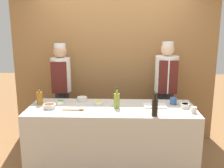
% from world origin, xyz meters
% --- Properties ---
extents(ground_plane, '(14.00, 14.00, 0.00)m').
position_xyz_m(ground_plane, '(0.00, 0.00, 0.00)').
color(ground_plane, olive).
extents(cabinet_wall, '(3.37, 0.18, 2.40)m').
position_xyz_m(cabinet_wall, '(0.00, 1.11, 1.20)').
color(cabinet_wall, olive).
rests_on(cabinet_wall, ground_plane).
extents(counter, '(2.20, 0.78, 0.89)m').
position_xyz_m(counter, '(0.00, 0.00, 0.45)').
color(counter, beige).
rests_on(counter, ground_plane).
extents(sauce_bowl_yellow, '(0.11, 0.11, 0.05)m').
position_xyz_m(sauce_bowl_yellow, '(-0.18, 0.11, 0.92)').
color(sauce_bowl_yellow, silver).
rests_on(sauce_bowl_yellow, counter).
extents(sauce_bowl_brown, '(0.16, 0.16, 0.06)m').
position_xyz_m(sauce_bowl_brown, '(-0.81, -0.07, 0.92)').
color(sauce_bowl_brown, silver).
rests_on(sauce_bowl_brown, counter).
extents(sauce_bowl_red, '(0.11, 0.11, 0.06)m').
position_xyz_m(sauce_bowl_red, '(0.96, 0.01, 0.92)').
color(sauce_bowl_red, silver).
rests_on(sauce_bowl_red, counter).
extents(sauce_bowl_green, '(0.11, 0.11, 0.06)m').
position_xyz_m(sauce_bowl_green, '(-0.70, 0.09, 0.92)').
color(sauce_bowl_green, silver).
rests_on(sauce_bowl_green, counter).
extents(sauce_bowl_white, '(0.14, 0.14, 0.06)m').
position_xyz_m(sauce_bowl_white, '(-0.43, 0.28, 0.93)').
color(sauce_bowl_white, silver).
rests_on(sauce_bowl_white, counter).
extents(cutting_board, '(0.30, 0.20, 0.02)m').
position_xyz_m(cutting_board, '(0.58, 0.06, 0.90)').
color(cutting_board, white).
rests_on(cutting_board, counter).
extents(bottle_soy, '(0.07, 0.07, 0.28)m').
position_xyz_m(bottle_soy, '(0.53, -0.30, 1.00)').
color(bottle_soy, black).
rests_on(bottle_soy, counter).
extents(bottle_oil, '(0.08, 0.08, 0.27)m').
position_xyz_m(bottle_oil, '(0.07, -0.02, 1.00)').
color(bottle_oil, olive).
rests_on(bottle_oil, counter).
extents(bottle_amber, '(0.08, 0.08, 0.24)m').
position_xyz_m(bottle_amber, '(-0.98, 0.09, 0.99)').
color(bottle_amber, '#9E661E').
rests_on(bottle_amber, counter).
extents(cup_cream, '(0.07, 0.07, 0.08)m').
position_xyz_m(cup_cream, '(1.02, -0.18, 0.93)').
color(cup_cream, silver).
rests_on(cup_cream, counter).
extents(cup_blue, '(0.09, 0.09, 0.09)m').
position_xyz_m(cup_blue, '(0.84, 0.17, 0.94)').
color(cup_blue, '#386093').
rests_on(cup_blue, counter).
extents(wooden_spoon, '(0.29, 0.05, 0.03)m').
position_xyz_m(wooden_spoon, '(-0.43, -0.14, 0.91)').
color(wooden_spoon, '#B2844C').
rests_on(wooden_spoon, counter).
extents(chef_left, '(0.31, 0.31, 1.67)m').
position_xyz_m(chef_left, '(-0.83, 0.74, 0.92)').
color(chef_left, '#28282D').
rests_on(chef_left, ground_plane).
extents(chef_right, '(0.36, 0.36, 1.70)m').
position_xyz_m(chef_right, '(0.83, 0.74, 0.92)').
color(chef_right, '#28282D').
rests_on(chef_right, ground_plane).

